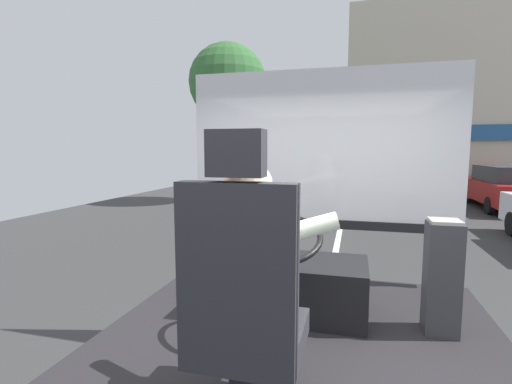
# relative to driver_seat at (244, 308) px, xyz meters

# --- Properties ---
(ground) EXTENTS (18.00, 44.00, 0.06)m
(ground) POSITION_rel_driver_seat_xyz_m (0.13, 9.27, -1.30)
(ground) COLOR #313131
(driver_seat) EXTENTS (0.48, 0.48, 1.29)m
(driver_seat) POSITION_rel_driver_seat_xyz_m (0.00, 0.00, 0.00)
(driver_seat) COLOR black
(driver_seat) RESTS_ON bus_floor
(bus_driver) EXTENTS (0.77, 0.53, 0.74)m
(bus_driver) POSITION_rel_driver_seat_xyz_m (0.00, 0.12, 0.16)
(bus_driver) COLOR #332D28
(bus_driver) RESTS_ON driver_seat
(steering_console) EXTENTS (1.10, 0.95, 0.78)m
(steering_console) POSITION_rel_driver_seat_xyz_m (0.00, 1.18, -0.32)
(steering_console) COLOR black
(steering_console) RESTS_ON bus_floor
(fare_box) EXTENTS (0.21, 0.21, 0.76)m
(fare_box) POSITION_rel_driver_seat_xyz_m (1.01, 1.14, -0.16)
(fare_box) COLOR #333338
(fare_box) RESTS_ON bus_floor
(windshield_panel) EXTENTS (2.50, 0.08, 1.48)m
(windshield_panel) POSITION_rel_driver_seat_xyz_m (0.13, 2.09, 0.51)
(windshield_panel) COLOR silver
(street_tree) EXTENTS (2.81, 2.81, 5.78)m
(street_tree) POSITION_rel_driver_seat_xyz_m (-4.13, 11.75, 3.06)
(street_tree) COLOR #4C3828
(street_tree) RESTS_ON ground
(shop_building) EXTENTS (13.82, 5.41, 7.90)m
(shop_building) POSITION_rel_driver_seat_xyz_m (6.95, 17.56, 2.67)
(shop_building) COLOR #BCB29E
(shop_building) RESTS_ON ground
(parked_car_red) EXTENTS (1.78, 4.49, 1.42)m
(parked_car_red) POSITION_rel_driver_seat_xyz_m (5.20, 12.41, -0.55)
(parked_car_red) COLOR maroon
(parked_car_red) RESTS_ON ground
(parked_car_black) EXTENTS (1.82, 4.16, 1.36)m
(parked_car_black) POSITION_rel_driver_seat_xyz_m (4.84, 18.02, -0.58)
(parked_car_black) COLOR black
(parked_car_black) RESTS_ON ground
(parked_car_silver) EXTENTS (1.86, 4.50, 1.34)m
(parked_car_silver) POSITION_rel_driver_seat_xyz_m (5.06, 22.57, -0.59)
(parked_car_silver) COLOR silver
(parked_car_silver) RESTS_ON ground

